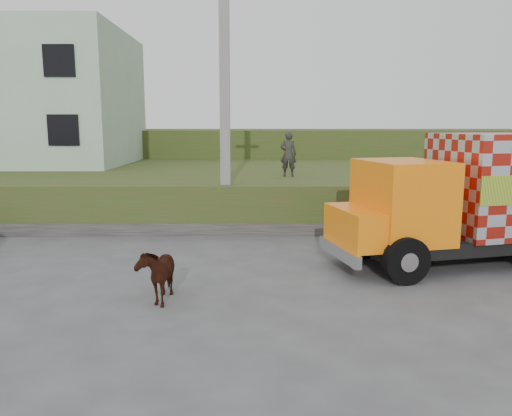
{
  "coord_description": "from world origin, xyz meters",
  "views": [
    {
      "loc": [
        -0.18,
        -10.59,
        3.3
      ],
      "look_at": [
        -0.09,
        1.38,
        1.3
      ],
      "focal_mm": 35.0,
      "sensor_mm": 36.0,
      "label": 1
    }
  ],
  "objects_px": {
    "cow": "(157,273)",
    "utility_pole": "(225,98)",
    "pedestrian": "(288,154)",
    "cargo_truck": "(491,197)"
  },
  "relations": [
    {
      "from": "cow",
      "to": "utility_pole",
      "type": "bearing_deg",
      "value": 80.78
    },
    {
      "from": "cow",
      "to": "pedestrian",
      "type": "xyz_separation_m",
      "value": [
        3.07,
        8.43,
        1.74
      ]
    },
    {
      "from": "utility_pole",
      "to": "cow",
      "type": "relative_size",
      "value": 6.26
    },
    {
      "from": "utility_pole",
      "to": "cow",
      "type": "height_order",
      "value": "utility_pole"
    },
    {
      "from": "cow",
      "to": "pedestrian",
      "type": "relative_size",
      "value": 0.81
    },
    {
      "from": "cow",
      "to": "pedestrian",
      "type": "distance_m",
      "value": 9.14
    },
    {
      "from": "utility_pole",
      "to": "cow",
      "type": "bearing_deg",
      "value": -99.24
    },
    {
      "from": "utility_pole",
      "to": "pedestrian",
      "type": "bearing_deg",
      "value": 48.53
    },
    {
      "from": "utility_pole",
      "to": "pedestrian",
      "type": "relative_size",
      "value": 5.1
    },
    {
      "from": "utility_pole",
      "to": "cargo_truck",
      "type": "height_order",
      "value": "utility_pole"
    }
  ]
}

